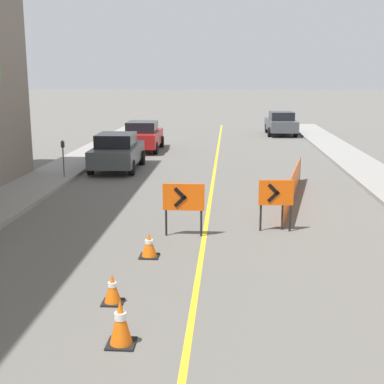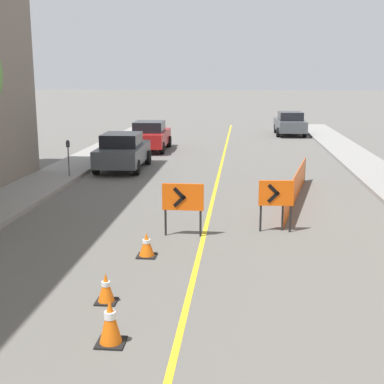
{
  "view_description": "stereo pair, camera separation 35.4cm",
  "coord_description": "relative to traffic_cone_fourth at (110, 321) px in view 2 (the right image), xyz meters",
  "views": [
    {
      "loc": [
        0.58,
        3.47,
        4.05
      ],
      "look_at": [
        -0.37,
        17.27,
        1.0
      ],
      "focal_mm": 50.0,
      "sensor_mm": 36.0,
      "label": 1
    },
    {
      "loc": [
        0.93,
        3.49,
        4.05
      ],
      "look_at": [
        -0.37,
        17.27,
        1.0
      ],
      "focal_mm": 50.0,
      "sensor_mm": 36.0,
      "label": 2
    }
  ],
  "objects": [
    {
      "name": "lane_stripe",
      "position": [
        1.02,
        12.83,
        -0.36
      ],
      "size": [
        0.12,
        47.39,
        0.01
      ],
      "color": "gold",
      "rests_on": "ground_plane"
    },
    {
      "name": "sidewalk_left",
      "position": [
        -5.47,
        12.83,
        -0.3
      ],
      "size": [
        2.05,
        47.39,
        0.14
      ],
      "color": "gray",
      "rests_on": "ground_plane"
    },
    {
      "name": "traffic_cone_fourth",
      "position": [
        0.0,
        0.0,
        0.0
      ],
      "size": [
        0.44,
        0.44,
        0.74
      ],
      "color": "black",
      "rests_on": "ground_plane"
    },
    {
      "name": "traffic_cone_fifth",
      "position": [
        -0.45,
        1.49,
        -0.09
      ],
      "size": [
        0.38,
        0.38,
        0.56
      ],
      "color": "black",
      "rests_on": "ground_plane"
    },
    {
      "name": "traffic_cone_farthest",
      "position": [
        -0.16,
        4.04,
        -0.09
      ],
      "size": [
        0.44,
        0.44,
        0.56
      ],
      "color": "black",
      "rests_on": "ground_plane"
    },
    {
      "name": "arrow_barricade_primary",
      "position": [
        0.48,
        5.7,
        0.6
      ],
      "size": [
        1.06,
        0.09,
        1.37
      ],
      "rotation": [
        0.0,
        0.0,
        -0.01
      ],
      "color": "#EF560C",
      "rests_on": "ground_plane"
    },
    {
      "name": "arrow_barricade_secondary",
      "position": [
        2.85,
        6.3,
        0.6
      ],
      "size": [
        0.91,
        0.12,
        1.37
      ],
      "rotation": [
        0.0,
        0.0,
        0.07
      ],
      "color": "#EF560C",
      "rests_on": "ground_plane"
    },
    {
      "name": "safety_mesh_fence",
      "position": [
        3.72,
        9.9,
        0.09
      ],
      "size": [
        1.39,
        7.0,
        0.91
      ],
      "rotation": [
        0.0,
        0.0,
        1.38
      ],
      "color": "#EF560C",
      "rests_on": "ground_plane"
    },
    {
      "name": "parked_car_curb_near",
      "position": [
        -3.21,
        15.25,
        0.43
      ],
      "size": [
        1.95,
        4.35,
        1.59
      ],
      "rotation": [
        0.0,
        0.0,
        0.03
      ],
      "color": "#474C51",
      "rests_on": "ground_plane"
    },
    {
      "name": "parked_car_curb_mid",
      "position": [
        -3.05,
        21.25,
        0.43
      ],
      "size": [
        1.95,
        4.35,
        1.59
      ],
      "rotation": [
        0.0,
        0.0,
        0.03
      ],
      "color": "maroon",
      "rests_on": "ground_plane"
    },
    {
      "name": "parked_car_curb_far",
      "position": [
        5.16,
        29.59,
        0.43
      ],
      "size": [
        1.97,
        4.37,
        1.59
      ],
      "rotation": [
        0.0,
        0.0,
        0.04
      ],
      "color": "#474C51",
      "rests_on": "ground_plane"
    },
    {
      "name": "parking_meter_far_curb",
      "position": [
        -4.8,
        12.72,
        0.78
      ],
      "size": [
        0.12,
        0.11,
        1.43
      ],
      "color": "#4C4C51",
      "rests_on": "sidewalk_left"
    }
  ]
}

